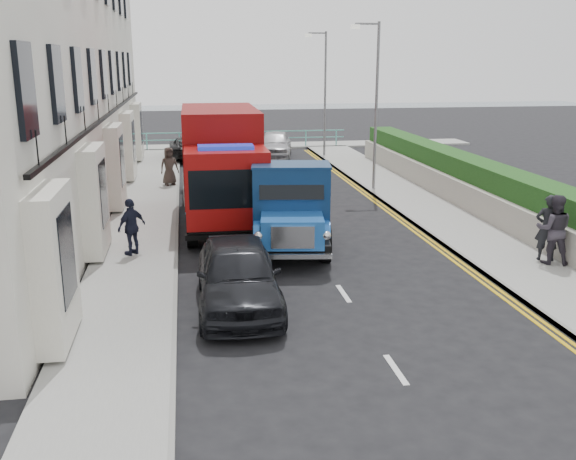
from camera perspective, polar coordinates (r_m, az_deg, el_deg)
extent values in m
plane|color=black|center=(13.98, 6.95, -8.51)|extent=(120.00, 120.00, 0.00)
cube|color=gray|center=(22.05, -12.82, 0.21)|extent=(2.40, 38.00, 0.12)
cube|color=gray|center=(23.75, 13.33, 1.23)|extent=(2.60, 38.00, 0.12)
cube|color=gray|center=(41.82, -4.05, 7.44)|extent=(30.00, 2.50, 0.12)
plane|color=#4F606C|center=(72.60, -6.32, 10.55)|extent=(120.00, 120.00, 0.00)
cube|color=silver|center=(26.00, -23.15, 17.06)|extent=(6.00, 30.00, 14.00)
cube|color=black|center=(25.51, -15.38, 10.10)|extent=(0.12, 28.00, 0.10)
cube|color=#B2AD9E|center=(24.17, 16.26, 2.46)|extent=(0.30, 28.00, 1.00)
cube|color=#173F14|center=(24.39, 17.82, 3.42)|extent=(1.20, 28.00, 1.70)
cube|color=#59B2A5|center=(40.91, -3.98, 8.71)|extent=(13.00, 0.08, 0.06)
cube|color=#59B2A5|center=(40.96, -3.97, 8.11)|extent=(13.00, 0.06, 0.05)
cylinder|color=slate|center=(27.55, 7.84, 10.61)|extent=(0.12, 0.12, 7.00)
cube|color=slate|center=(27.37, 7.06, 17.73)|extent=(1.00, 0.08, 0.08)
cube|color=beige|center=(27.23, 5.99, 17.52)|extent=(0.35, 0.18, 0.18)
cylinder|color=slate|center=(37.22, 3.32, 11.83)|extent=(0.12, 0.12, 7.00)
cube|color=slate|center=(37.08, 2.61, 17.09)|extent=(1.00, 0.08, 0.08)
cube|color=beige|center=(36.98, 1.81, 16.91)|extent=(0.35, 0.18, 0.18)
cylinder|color=black|center=(17.96, -2.71, -1.28)|extent=(0.42, 1.07, 1.04)
cylinder|color=black|center=(18.00, 3.35, -1.25)|extent=(0.42, 1.07, 1.04)
cylinder|color=black|center=(20.88, -2.48, 1.05)|extent=(0.42, 1.07, 1.04)
cylinder|color=black|center=(20.91, 2.74, 1.07)|extent=(0.42, 1.07, 1.04)
cube|color=black|center=(19.37, 0.22, 0.42)|extent=(2.77, 5.43, 0.19)
cube|color=blue|center=(17.34, 0.36, -0.01)|extent=(1.86, 1.63, 0.78)
cube|color=silver|center=(16.64, 0.42, -0.65)|extent=(1.14, 0.25, 0.59)
cube|color=navy|center=(18.40, 0.28, 2.85)|extent=(2.32, 1.59, 1.89)
cube|color=black|center=(20.57, 0.15, 2.00)|extent=(2.67, 3.32, 0.13)
cylinder|color=black|center=(19.61, -8.52, 0.10)|extent=(0.34, 1.13, 1.12)
cylinder|color=black|center=(19.72, -2.27, 0.34)|extent=(0.34, 1.13, 1.12)
cylinder|color=black|center=(22.68, -8.57, 2.14)|extent=(0.34, 1.13, 1.12)
cylinder|color=black|center=(22.78, -3.16, 2.34)|extent=(0.34, 1.13, 1.12)
cylinder|color=black|center=(24.88, -8.60, 3.28)|extent=(0.34, 1.13, 1.12)
cylinder|color=black|center=(24.97, -3.66, 3.46)|extent=(0.34, 1.13, 1.12)
cube|color=black|center=(22.16, -5.81, 2.47)|extent=(2.42, 7.18, 0.26)
cube|color=maroon|center=(19.35, -5.48, 3.88)|extent=(2.47, 1.96, 2.25)
cube|color=black|center=(18.41, -5.32, 3.64)|extent=(2.25, 0.10, 1.12)
cube|color=maroon|center=(22.99, -6.06, 6.93)|extent=(2.60, 5.34, 3.07)
imported|color=black|center=(14.71, -4.47, -3.95)|extent=(1.96, 4.65, 1.57)
imported|color=teal|center=(24.79, -6.99, 3.56)|extent=(1.90, 4.23, 1.35)
imported|color=silver|center=(26.55, -7.13, 4.48)|extent=(2.11, 5.16, 1.50)
imported|color=black|center=(37.09, -8.86, 7.24)|extent=(2.17, 4.68, 1.30)
imported|color=#B7B6BB|center=(37.28, -1.15, 7.64)|extent=(2.60, 4.74, 1.53)
imported|color=black|center=(19.03, 22.09, 0.19)|extent=(0.78, 0.64, 1.85)
imported|color=#35303A|center=(18.77, 22.57, 0.05)|extent=(1.14, 1.02, 1.92)
imported|color=#1B1E31|center=(18.71, -13.73, 0.29)|extent=(0.96, 0.95, 1.63)
imported|color=#382D28|center=(28.86, -10.51, 5.60)|extent=(0.94, 0.75, 1.67)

